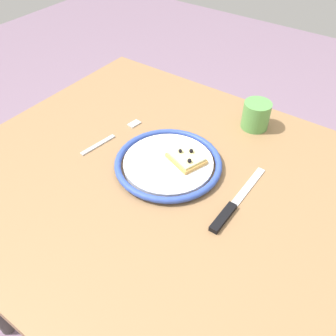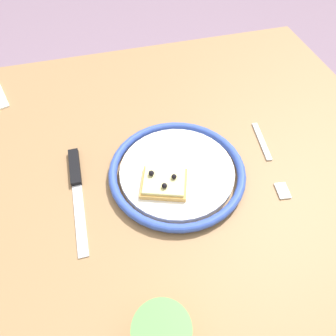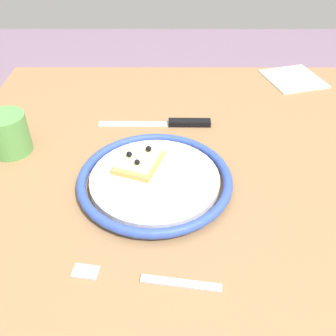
{
  "view_description": "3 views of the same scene",
  "coord_description": "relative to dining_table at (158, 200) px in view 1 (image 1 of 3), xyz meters",
  "views": [
    {
      "loc": [
        0.39,
        -0.5,
        1.36
      ],
      "look_at": [
        0.02,
        0.02,
        0.77
      ],
      "focal_mm": 38.42,
      "sensor_mm": 36.0,
      "label": 1
    },
    {
      "loc": [
        0.12,
        0.41,
        1.26
      ],
      "look_at": [
        0.02,
        0.03,
        0.77
      ],
      "focal_mm": 34.14,
      "sensor_mm": 36.0,
      "label": 2
    },
    {
      "loc": [
        -0.5,
        0.02,
        1.2
      ],
      "look_at": [
        0.02,
        0.02,
        0.77
      ],
      "focal_mm": 41.31,
      "sensor_mm": 36.0,
      "label": 3
    }
  ],
  "objects": [
    {
      "name": "ground_plane",
      "position": [
        0.0,
        0.0,
        -0.66
      ],
      "size": [
        6.0,
        6.0,
        0.0
      ],
      "primitive_type": "plane",
      "color": "gray"
    },
    {
      "name": "plate",
      "position": [
        0.01,
        0.04,
        0.1
      ],
      "size": [
        0.27,
        0.27,
        0.02
      ],
      "color": "white",
      "rests_on": "dining_table"
    },
    {
      "name": "dining_table",
      "position": [
        0.0,
        0.0,
        0.0
      ],
      "size": [
        0.99,
        0.88,
        0.75
      ],
      "color": "#936D47",
      "rests_on": "ground_plane"
    },
    {
      "name": "pizza_slice_near",
      "position": [
        0.04,
        0.07,
        0.12
      ],
      "size": [
        0.1,
        0.09,
        0.03
      ],
      "color": "tan",
      "rests_on": "plate"
    },
    {
      "name": "fork",
      "position": [
        -0.19,
        0.05,
        0.1
      ],
      "size": [
        0.05,
        0.2,
        0.0
      ],
      "color": "#BCBCBC",
      "rests_on": "dining_table"
    },
    {
      "name": "cup",
      "position": [
        0.11,
        0.32,
        0.13
      ],
      "size": [
        0.08,
        0.08,
        0.08
      ],
      "primitive_type": "cylinder",
      "color": "#599E4C",
      "rests_on": "dining_table"
    },
    {
      "name": "knife",
      "position": [
        0.2,
        0.0,
        0.1
      ],
      "size": [
        0.02,
        0.24,
        0.01
      ],
      "color": "silver",
      "rests_on": "dining_table"
    }
  ]
}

